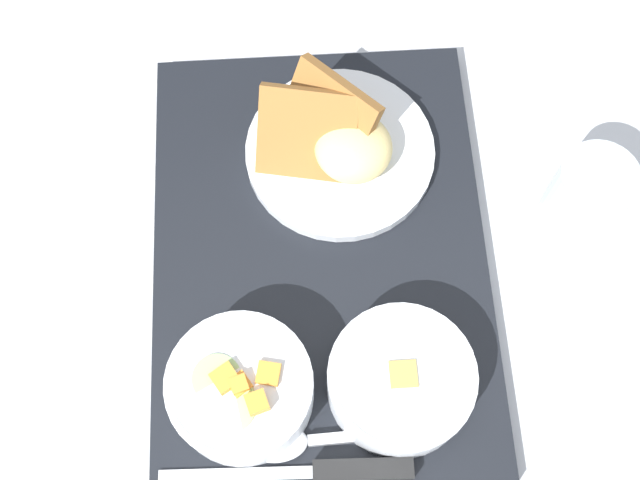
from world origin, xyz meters
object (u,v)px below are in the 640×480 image
bowl_salad (241,388)px  bowl_soup (401,380)px  knife (345,471)px  spoon (305,441)px  glass_water (584,200)px  plate_main (338,146)px

bowl_salad → bowl_soup: bearing=-83.6°
knife → spoon: 0.04m
knife → glass_water: 0.32m
bowl_soup → glass_water: 0.24m
plate_main → glass_water: plate_main is taller
bowl_salad → plate_main: size_ratio=0.67×
glass_water → bowl_salad: bearing=122.6°
bowl_soup → knife: (-0.07, 0.04, -0.02)m
bowl_soup → knife: size_ratio=0.59×
plate_main → knife: 0.29m
bowl_soup → knife: bearing=149.7°
bowl_salad → spoon: bowl_salad is taller
plate_main → spoon: (-0.27, 0.02, -0.02)m
knife → glass_water: size_ratio=2.28×
bowl_salad → glass_water: (0.19, -0.30, -0.01)m
bowl_soup → glass_water: glass_water is taller
plate_main → knife: plate_main is taller
plate_main → spoon: 0.27m
knife → plate_main: bearing=-90.9°
plate_main → knife: size_ratio=0.86×
bowl_soup → knife: 0.09m
bowl_soup → spoon: size_ratio=0.79×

